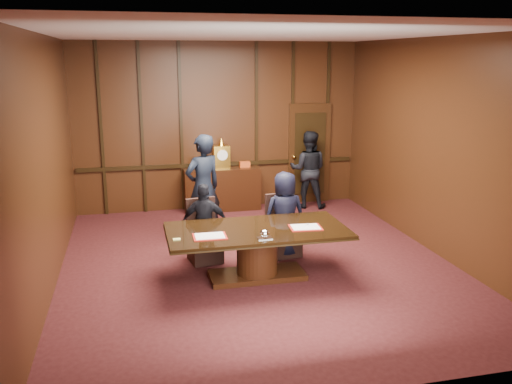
{
  "coord_description": "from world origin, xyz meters",
  "views": [
    {
      "loc": [
        -1.86,
        -7.78,
        3.18
      ],
      "look_at": [
        0.09,
        0.51,
        1.05
      ],
      "focal_mm": 38.0,
      "sensor_mm": 36.0,
      "label": 1
    }
  ],
  "objects_px": {
    "witness_right": "(308,169)",
    "sideboard": "(222,187)",
    "signatory_right": "(285,214)",
    "witness_left": "(203,188)",
    "conference_table": "(257,245)",
    "signatory_left": "(205,224)"
  },
  "relations": [
    {
      "from": "conference_table",
      "to": "witness_right",
      "type": "relative_size",
      "value": 1.58
    },
    {
      "from": "signatory_left",
      "to": "witness_right",
      "type": "height_order",
      "value": "witness_right"
    },
    {
      "from": "sideboard",
      "to": "conference_table",
      "type": "height_order",
      "value": "sideboard"
    },
    {
      "from": "signatory_right",
      "to": "conference_table",
      "type": "bearing_deg",
      "value": 47.71
    },
    {
      "from": "sideboard",
      "to": "witness_right",
      "type": "height_order",
      "value": "witness_right"
    },
    {
      "from": "witness_left",
      "to": "witness_right",
      "type": "height_order",
      "value": "witness_left"
    },
    {
      "from": "witness_right",
      "to": "witness_left",
      "type": "bearing_deg",
      "value": 55.38
    },
    {
      "from": "witness_left",
      "to": "witness_right",
      "type": "relative_size",
      "value": 1.14
    },
    {
      "from": "witness_right",
      "to": "sideboard",
      "type": "bearing_deg",
      "value": 15.88
    },
    {
      "from": "signatory_left",
      "to": "witness_right",
      "type": "distance_m",
      "value": 3.81
    },
    {
      "from": "conference_table",
      "to": "witness_left",
      "type": "relative_size",
      "value": 1.38
    },
    {
      "from": "sideboard",
      "to": "signatory_right",
      "type": "xyz_separation_m",
      "value": [
        0.52,
        -2.96,
        0.22
      ]
    },
    {
      "from": "signatory_left",
      "to": "signatory_right",
      "type": "relative_size",
      "value": 0.91
    },
    {
      "from": "sideboard",
      "to": "witness_left",
      "type": "xyz_separation_m",
      "value": [
        -0.65,
        -1.84,
        0.46
      ]
    },
    {
      "from": "signatory_right",
      "to": "witness_right",
      "type": "relative_size",
      "value": 0.85
    },
    {
      "from": "conference_table",
      "to": "signatory_left",
      "type": "height_order",
      "value": "signatory_left"
    },
    {
      "from": "conference_table",
      "to": "signatory_right",
      "type": "distance_m",
      "value": 1.05
    },
    {
      "from": "signatory_right",
      "to": "witness_right",
      "type": "bearing_deg",
      "value": -118.87
    },
    {
      "from": "signatory_left",
      "to": "witness_left",
      "type": "height_order",
      "value": "witness_left"
    },
    {
      "from": "sideboard",
      "to": "witness_left",
      "type": "bearing_deg",
      "value": -109.42
    },
    {
      "from": "witness_left",
      "to": "conference_table",
      "type": "bearing_deg",
      "value": 80.72
    },
    {
      "from": "signatory_right",
      "to": "witness_left",
      "type": "bearing_deg",
      "value": -47.06
    }
  ]
}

